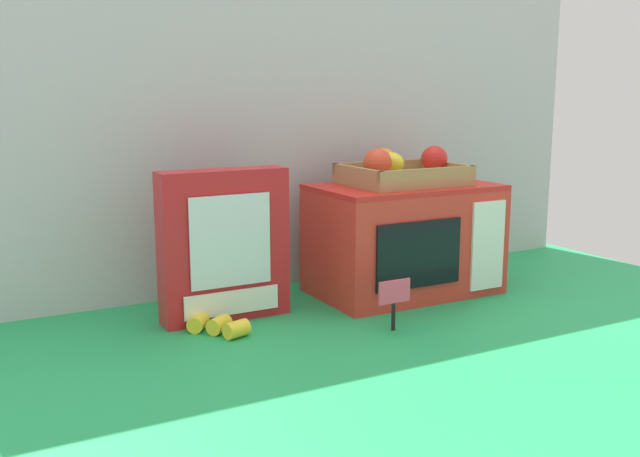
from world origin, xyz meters
name	(u,v)px	position (x,y,z in m)	size (l,w,h in m)	color
ground_plane	(341,300)	(0.00, 0.00, 0.00)	(1.70, 1.70, 0.00)	#219E54
display_back_panel	(300,118)	(0.00, 0.20, 0.39)	(1.61, 0.03, 0.79)	#B7BABF
toy_microwave	(404,239)	(0.16, -0.01, 0.12)	(0.41, 0.25, 0.25)	red
food_groups_crate	(401,171)	(0.16, 0.01, 0.28)	(0.25, 0.20, 0.08)	#A37F51
cookie_set_box	(225,246)	(-0.27, 0.00, 0.15)	(0.26, 0.07, 0.30)	red
price_sign	(394,297)	(-0.01, -0.23, 0.07)	(0.07, 0.01, 0.10)	black
loose_toy_banana	(218,325)	(-0.32, -0.08, 0.02)	(0.10, 0.12, 0.03)	yellow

